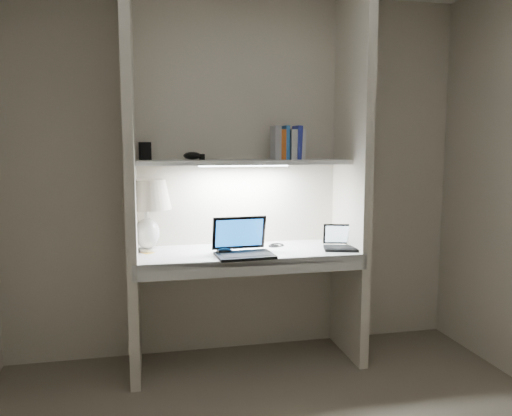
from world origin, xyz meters
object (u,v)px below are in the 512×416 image
object	(u,v)px
laptop_main	(243,247)
book_row	(288,144)
table_lamp	(146,203)
laptop_netbook	(342,243)
speaker	(248,234)

from	to	relation	value
laptop_main	book_row	size ratio (longest dim) A/B	1.62
table_lamp	laptop_netbook	world-z (taller)	table_lamp
laptop_main	speaker	size ratio (longest dim) A/B	2.70
table_lamp	book_row	xyz separation A→B (m)	(0.95, 0.01, 0.38)
table_lamp	speaker	bearing A→B (deg)	8.54
laptop_netbook	speaker	xyz separation A→B (m)	(-0.59, 0.30, 0.03)
speaker	book_row	xyz separation A→B (m)	(0.26, -0.09, 0.63)
book_row	table_lamp	bearing A→B (deg)	-179.27
table_lamp	laptop_main	size ratio (longest dim) A/B	1.28
table_lamp	speaker	world-z (taller)	table_lamp
laptop_main	speaker	distance (m)	0.37
laptop_netbook	book_row	world-z (taller)	book_row
speaker	book_row	distance (m)	0.69
laptop_netbook	book_row	distance (m)	0.77
table_lamp	speaker	distance (m)	0.75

